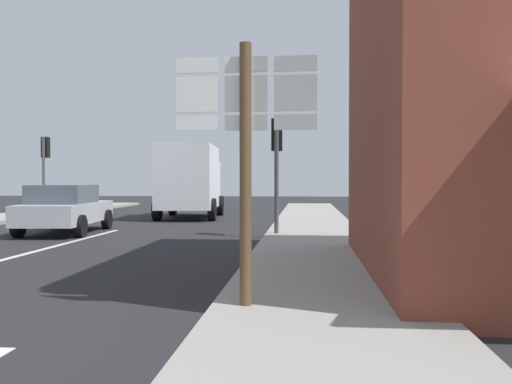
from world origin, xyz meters
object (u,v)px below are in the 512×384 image
route_sign_post (246,146)px  traffic_light_near_right (277,150)px  traffic_light_far_left (45,158)px  sedan_far (65,208)px  delivery_truck (190,180)px

route_sign_post → traffic_light_near_right: 8.76m
route_sign_post → traffic_light_far_left: 19.38m
traffic_light_near_right → sedan_far: bearing=173.7°
sedan_far → traffic_light_near_right: 6.75m
route_sign_post → traffic_light_far_left: traffic_light_far_left is taller
delivery_truck → sedan_far: bearing=-109.5°
delivery_truck → traffic_light_far_left: (-6.42, -0.03, 0.95)m
sedan_far → traffic_light_near_right: traffic_light_near_right is taller
sedan_far → route_sign_post: size_ratio=1.36×
route_sign_post → traffic_light_far_left: bearing=123.3°
delivery_truck → traffic_light_near_right: (4.09, -7.47, 0.82)m
sedan_far → traffic_light_far_left: size_ratio=1.24×
route_sign_post → traffic_light_far_left: size_ratio=0.91×
route_sign_post → traffic_light_near_right: traffic_light_near_right is taller
delivery_truck → traffic_light_near_right: traffic_light_near_right is taller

